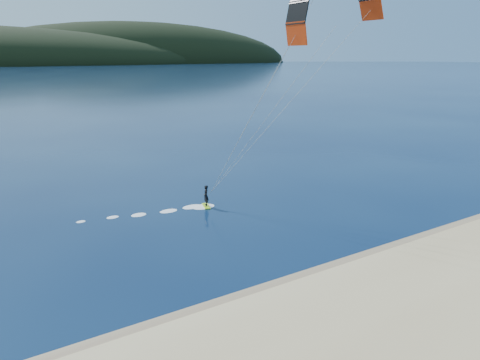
# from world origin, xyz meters

# --- Properties ---
(ground) EXTENTS (1800.00, 1800.00, 0.00)m
(ground) POSITION_xyz_m (0.00, 0.00, 0.00)
(ground) COLOR #071535
(ground) RESTS_ON ground
(wet_sand) EXTENTS (220.00, 2.50, 0.10)m
(wet_sand) POSITION_xyz_m (0.00, 4.50, 0.05)
(wet_sand) COLOR #8C6E51
(wet_sand) RESTS_ON ground
(kitesurfer_near) EXTENTS (22.48, 9.75, 17.87)m
(kitesurfer_near) POSITION_xyz_m (12.59, 12.84, 14.16)
(kitesurfer_near) COLOR #A7E01A
(kitesurfer_near) RESTS_ON ground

